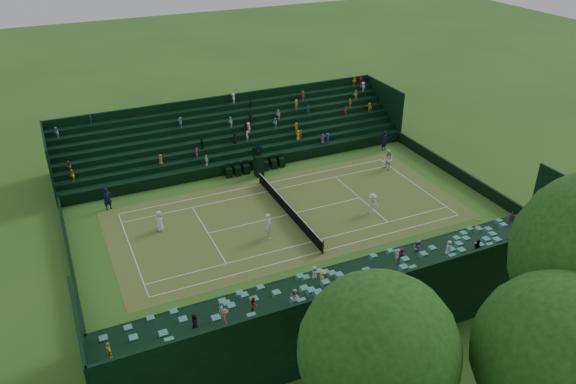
# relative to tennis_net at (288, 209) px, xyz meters

# --- Properties ---
(ground) EXTENTS (160.00, 160.00, 0.00)m
(ground) POSITION_rel_tennis_net_xyz_m (0.00, 0.00, -0.53)
(ground) COLOR #2F631F
(ground) RESTS_ON ground
(court_surface) EXTENTS (12.97, 26.77, 0.01)m
(court_surface) POSITION_rel_tennis_net_xyz_m (0.00, 0.00, -0.52)
(court_surface) COLOR #437F2A
(court_surface) RESTS_ON ground
(perimeter_wall_north) EXTENTS (17.17, 0.20, 1.00)m
(perimeter_wall_north) POSITION_rel_tennis_net_xyz_m (0.00, 15.88, -0.03)
(perimeter_wall_north) COLOR black
(perimeter_wall_north) RESTS_ON ground
(perimeter_wall_south) EXTENTS (17.17, 0.20, 1.00)m
(perimeter_wall_south) POSITION_rel_tennis_net_xyz_m (0.00, -15.88, -0.03)
(perimeter_wall_south) COLOR black
(perimeter_wall_south) RESTS_ON ground
(perimeter_wall_east) EXTENTS (0.20, 31.77, 1.00)m
(perimeter_wall_east) POSITION_rel_tennis_net_xyz_m (8.48, 0.00, -0.03)
(perimeter_wall_east) COLOR black
(perimeter_wall_east) RESTS_ON ground
(perimeter_wall_west) EXTENTS (0.20, 31.77, 1.00)m
(perimeter_wall_west) POSITION_rel_tennis_net_xyz_m (-8.48, 0.00, -0.03)
(perimeter_wall_west) COLOR black
(perimeter_wall_west) RESTS_ON ground
(north_grandstand) EXTENTS (6.60, 32.00, 4.90)m
(north_grandstand) POSITION_rel_tennis_net_xyz_m (12.66, 0.00, 1.02)
(north_grandstand) COLOR black
(north_grandstand) RESTS_ON ground
(south_grandstand) EXTENTS (6.60, 32.00, 4.90)m
(south_grandstand) POSITION_rel_tennis_net_xyz_m (-12.66, 0.00, 1.02)
(south_grandstand) COLOR black
(south_grandstand) RESTS_ON ground
(tennis_net) EXTENTS (11.67, 0.10, 1.06)m
(tennis_net) POSITION_rel_tennis_net_xyz_m (0.00, 0.00, 0.00)
(tennis_net) COLOR black
(tennis_net) RESTS_ON ground
(umpire_chair) EXTENTS (0.91, 0.91, 2.86)m
(umpire_chair) POSITION_rel_tennis_net_xyz_m (-7.17, 0.48, 0.70)
(umpire_chair) COLOR black
(umpire_chair) RESTS_ON ground
(courtside_chairs) EXTENTS (0.55, 5.52, 1.20)m
(courtside_chairs) POSITION_rel_tennis_net_xyz_m (-7.99, 0.49, -0.07)
(courtside_chairs) COLOR black
(courtside_chairs) RESTS_ON ground
(player_near_west) EXTENTS (0.86, 0.62, 1.63)m
(player_near_west) POSITION_rel_tennis_net_xyz_m (-1.84, -9.44, 0.29)
(player_near_west) COLOR white
(player_near_west) RESTS_ON ground
(player_near_east) EXTENTS (0.74, 0.50, 1.97)m
(player_near_east) POSITION_rel_tennis_net_xyz_m (2.32, -2.59, 0.46)
(player_near_east) COLOR white
(player_near_east) RESTS_ON ground
(player_far_west) EXTENTS (1.05, 0.89, 1.90)m
(player_far_west) POSITION_rel_tennis_net_xyz_m (-3.52, 11.31, 0.42)
(player_far_west) COLOR white
(player_far_west) RESTS_ON ground
(player_far_east) EXTENTS (1.23, 1.20, 1.69)m
(player_far_east) POSITION_rel_tennis_net_xyz_m (2.42, 5.99, 0.32)
(player_far_east) COLOR silver
(player_far_east) RESTS_ON ground
(line_judge_north) EXTENTS (0.68, 0.82, 1.91)m
(line_judge_north) POSITION_rel_tennis_net_xyz_m (-7.26, 13.40, 0.43)
(line_judge_north) COLOR black
(line_judge_north) RESTS_ON ground
(line_judge_south) EXTENTS (0.60, 0.77, 1.85)m
(line_judge_south) POSITION_rel_tennis_net_xyz_m (-6.60, -12.39, 0.40)
(line_judge_south) COLOR black
(line_judge_south) RESTS_ON ground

